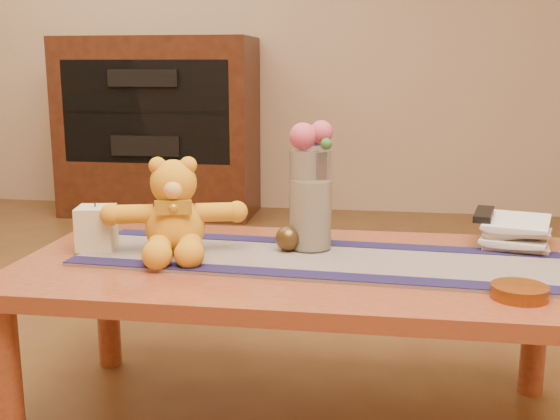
# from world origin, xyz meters

# --- Properties ---
(coffee_table_top) EXTENTS (1.40, 0.70, 0.04)m
(coffee_table_top) POSITION_xyz_m (0.00, 0.00, 0.43)
(coffee_table_top) COLOR brown
(coffee_table_top) RESTS_ON floor
(table_leg_fl) EXTENTS (0.07, 0.07, 0.41)m
(table_leg_fl) POSITION_xyz_m (-0.64, -0.29, 0.21)
(table_leg_fl) COLOR brown
(table_leg_fl) RESTS_ON floor
(table_leg_bl) EXTENTS (0.07, 0.07, 0.41)m
(table_leg_bl) POSITION_xyz_m (-0.64, 0.29, 0.21)
(table_leg_bl) COLOR brown
(table_leg_bl) RESTS_ON floor
(table_leg_br) EXTENTS (0.07, 0.07, 0.41)m
(table_leg_br) POSITION_xyz_m (0.64, 0.29, 0.21)
(table_leg_br) COLOR brown
(table_leg_br) RESTS_ON floor
(persian_runner) EXTENTS (1.22, 0.42, 0.01)m
(persian_runner) POSITION_xyz_m (0.04, 0.01, 0.45)
(persian_runner) COLOR #1A1947
(persian_runner) RESTS_ON coffee_table_top
(runner_border_near) EXTENTS (1.20, 0.13, 0.00)m
(runner_border_near) POSITION_xyz_m (0.03, -0.13, 0.46)
(runner_border_near) COLOR #18133B
(runner_border_near) RESTS_ON persian_runner
(runner_border_far) EXTENTS (1.20, 0.13, 0.00)m
(runner_border_far) POSITION_xyz_m (0.05, 0.16, 0.46)
(runner_border_far) COLOR #18133B
(runner_border_far) RESTS_ON persian_runner
(teddy_bear) EXTENTS (0.41, 0.36, 0.23)m
(teddy_bear) POSITION_xyz_m (-0.32, 0.01, 0.57)
(teddy_bear) COLOR orange
(teddy_bear) RESTS_ON persian_runner
(pillar_candle) EXTENTS (0.11, 0.11, 0.11)m
(pillar_candle) POSITION_xyz_m (-0.54, 0.01, 0.51)
(pillar_candle) COLOR beige
(pillar_candle) RESTS_ON persian_runner
(candle_wick) EXTENTS (0.00, 0.00, 0.01)m
(candle_wick) POSITION_xyz_m (-0.54, 0.01, 0.58)
(candle_wick) COLOR black
(candle_wick) RESTS_ON pillar_candle
(glass_vase) EXTENTS (0.11, 0.11, 0.26)m
(glass_vase) POSITION_xyz_m (0.02, 0.10, 0.59)
(glass_vase) COLOR silver
(glass_vase) RESTS_ON persian_runner
(potpourri_fill) EXTENTS (0.09, 0.09, 0.18)m
(potpourri_fill) POSITION_xyz_m (0.02, 0.10, 0.55)
(potpourri_fill) COLOR beige
(potpourri_fill) RESTS_ON glass_vase
(rose_left) EXTENTS (0.07, 0.07, 0.07)m
(rose_left) POSITION_xyz_m (-0.00, 0.09, 0.75)
(rose_left) COLOR #C5455E
(rose_left) RESTS_ON glass_vase
(rose_right) EXTENTS (0.06, 0.06, 0.06)m
(rose_right) POSITION_xyz_m (0.04, 0.10, 0.76)
(rose_right) COLOR #C5455E
(rose_right) RESTS_ON glass_vase
(blue_flower_back) EXTENTS (0.04, 0.04, 0.04)m
(blue_flower_back) POSITION_xyz_m (0.03, 0.13, 0.75)
(blue_flower_back) COLOR #4A4CA0
(blue_flower_back) RESTS_ON glass_vase
(blue_flower_side) EXTENTS (0.04, 0.04, 0.04)m
(blue_flower_side) POSITION_xyz_m (-0.01, 0.12, 0.74)
(blue_flower_side) COLOR #4A4CA0
(blue_flower_side) RESTS_ON glass_vase
(leaf_sprig) EXTENTS (0.03, 0.03, 0.03)m
(leaf_sprig) POSITION_xyz_m (0.06, 0.08, 0.74)
(leaf_sprig) COLOR #33662D
(leaf_sprig) RESTS_ON glass_vase
(bronze_ball) EXTENTS (0.08, 0.08, 0.07)m
(bronze_ball) POSITION_xyz_m (-0.04, 0.07, 0.49)
(bronze_ball) COLOR #473317
(bronze_ball) RESTS_ON persian_runner
(book_bottom) EXTENTS (0.20, 0.25, 0.02)m
(book_bottom) POSITION_xyz_m (0.47, 0.25, 0.46)
(book_bottom) COLOR beige
(book_bottom) RESTS_ON coffee_table_top
(book_lower) EXTENTS (0.22, 0.26, 0.02)m
(book_lower) POSITION_xyz_m (0.48, 0.24, 0.48)
(book_lower) COLOR beige
(book_lower) RESTS_ON book_bottom
(book_upper) EXTENTS (0.19, 0.24, 0.02)m
(book_upper) POSITION_xyz_m (0.47, 0.25, 0.50)
(book_upper) COLOR beige
(book_upper) RESTS_ON book_lower
(book_top) EXTENTS (0.22, 0.26, 0.02)m
(book_top) POSITION_xyz_m (0.48, 0.25, 0.52)
(book_top) COLOR beige
(book_top) RESTS_ON book_upper
(tv_remote) EXTENTS (0.08, 0.17, 0.02)m
(tv_remote) POSITION_xyz_m (0.47, 0.24, 0.54)
(tv_remote) COLOR black
(tv_remote) RESTS_ON book_top
(amber_dish) EXTENTS (0.15, 0.15, 0.03)m
(amber_dish) POSITION_xyz_m (0.49, -0.20, 0.46)
(amber_dish) COLOR #BF5914
(amber_dish) RESTS_ON coffee_table_top
(media_cabinet) EXTENTS (1.20, 0.50, 1.10)m
(media_cabinet) POSITION_xyz_m (-1.20, 2.48, 0.55)
(media_cabinet) COLOR black
(media_cabinet) RESTS_ON floor
(cabinet_cavity) EXTENTS (1.02, 0.03, 0.61)m
(cabinet_cavity) POSITION_xyz_m (-1.20, 2.25, 0.66)
(cabinet_cavity) COLOR black
(cabinet_cavity) RESTS_ON media_cabinet
(cabinet_shelf) EXTENTS (1.02, 0.20, 0.02)m
(cabinet_shelf) POSITION_xyz_m (-1.20, 2.33, 0.66)
(cabinet_shelf) COLOR black
(cabinet_shelf) RESTS_ON media_cabinet
(stereo_upper) EXTENTS (0.42, 0.28, 0.10)m
(stereo_upper) POSITION_xyz_m (-1.20, 2.35, 0.86)
(stereo_upper) COLOR black
(stereo_upper) RESTS_ON media_cabinet
(stereo_lower) EXTENTS (0.42, 0.28, 0.12)m
(stereo_lower) POSITION_xyz_m (-1.20, 2.35, 0.46)
(stereo_lower) COLOR black
(stereo_lower) RESTS_ON media_cabinet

